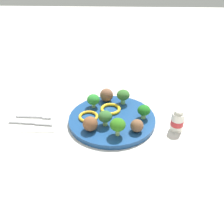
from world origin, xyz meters
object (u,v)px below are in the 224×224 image
Objects in this scene: broccoli_floret_near_rim at (93,100)px; napkin at (33,120)px; broccoli_floret_center at (144,110)px; meatball_front_left at (90,124)px; pepper_ring_front_left at (88,116)px; meatball_back_left at (137,126)px; pepper_ring_center at (111,109)px; broccoli_floret_mid_right at (123,95)px; yogurt_bottle at (177,121)px; plate at (112,119)px; meatball_back_right at (107,95)px; fork at (36,116)px; broccoli_floret_mid_left at (105,117)px; broccoli_floret_front_right at (118,125)px; knife at (33,122)px.

broccoli_floret_near_rim reaches higher than napkin.
meatball_front_left is at bearing -155.99° from broccoli_floret_center.
broccoli_floret_center is 0.18m from pepper_ring_front_left.
meatball_back_left reaches higher than napkin.
meatball_back_left is at bearing -53.08° from pepper_ring_center.
napkin is at bearing -161.80° from broccoli_floret_mid_right.
yogurt_bottle reaches higher than napkin.
pepper_ring_front_left is (-0.07, -0.05, -0.00)m from pepper_ring_center.
plate is 0.26m from napkin.
yogurt_bottle is (0.10, -0.04, -0.01)m from broccoli_floret_center.
napkin is (-0.20, 0.06, -0.04)m from meatball_front_left.
meatball_front_left is 0.18m from meatball_back_right.
fork reaches higher than napkin.
broccoli_floret_mid_right is (0.05, 0.13, 0.00)m from broccoli_floret_mid_left.
broccoli_floret_mid_right reaches higher than napkin.
broccoli_floret_mid_right is 0.06m from meatball_back_right.
pepper_ring_center is at bearing 99.28° from plate.
napkin is at bearing 176.56° from yogurt_bottle.
meatball_back_right reaches higher than napkin.
yogurt_bottle reaches higher than fork.
broccoli_floret_mid_right is (0.01, 0.18, -0.00)m from broccoli_floret_front_right.
fork is (-0.25, -0.03, -0.01)m from pepper_ring_center.
fork is at bearing 166.61° from meatball_back_left.
broccoli_floret_mid_right reaches higher than pepper_ring_center.
pepper_ring_center is 0.25m from knife.
napkin is (-0.19, -0.07, -0.04)m from broccoli_floret_near_rim.
broccoli_floret_mid_right is at bearing 58.50° from meatball_front_left.
broccoli_floret_front_right is at bearing -41.43° from pepper_ring_front_left.
broccoli_floret_near_rim is (-0.07, 0.06, 0.04)m from plate.
fork is (0.01, 0.02, 0.00)m from napkin.
broccoli_floret_center reaches higher than fork.
broccoli_floret_mid_right is 0.82× the size of pepper_ring_front_left.
broccoli_floret_front_right reaches higher than plate.
broccoli_floret_front_right is at bearing -13.00° from knife.
broccoli_floret_mid_right is 0.16m from meatball_back_left.
napkin is (-0.26, -0.01, -0.01)m from plate.
napkin is 2.39× the size of yogurt_bottle.
broccoli_floret_front_right is 1.17× the size of meatball_back_right.
fork is (-0.19, 0.08, -0.03)m from meatball_front_left.
knife is (-0.25, -0.03, -0.00)m from plate.
broccoli_floret_near_rim is at bearing 19.54° from napkin.
knife is at bearing -172.93° from pepper_ring_front_left.
yogurt_bottle is (0.28, -0.03, 0.01)m from pepper_ring_front_left.
fork is at bearing 167.54° from broccoli_floret_mid_left.
meatball_back_right is at bearing 29.89° from knife.
plate is 6.10× the size of broccoli_floret_center.
meatball_back_left is at bearing -22.75° from pepper_ring_front_left.
broccoli_floret_mid_left is at bearing -7.95° from napkin.
yogurt_bottle is (0.21, -0.08, 0.01)m from pepper_ring_center.
broccoli_floret_mid_right is at bearing 48.17° from pepper_ring_center.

